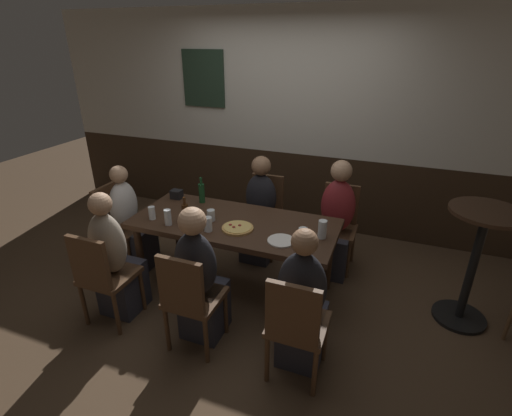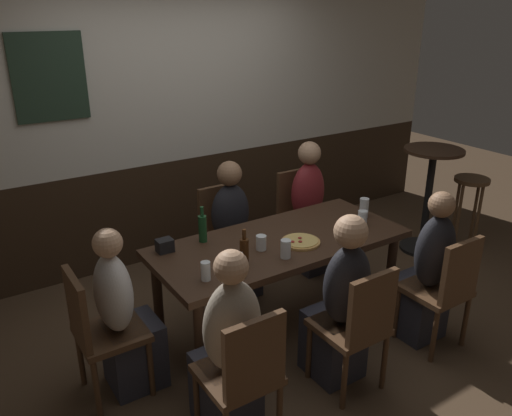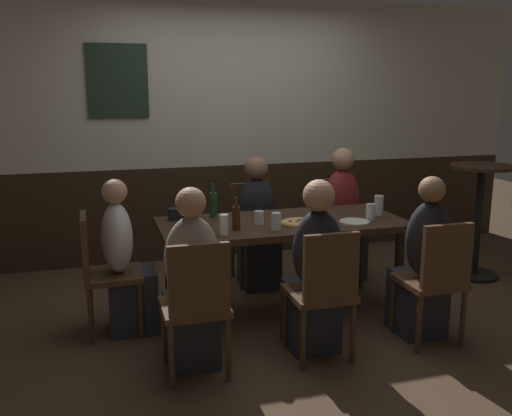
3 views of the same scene
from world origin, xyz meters
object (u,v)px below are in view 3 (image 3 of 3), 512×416
chair_left_near (196,301)px  person_mid_near (314,279)px  chair_mid_near (324,288)px  chair_right_near (436,276)px  side_bar_table (479,212)px  pint_glass_pale (276,223)px  plate_white_large (355,222)px  highball_clear (224,226)px  dining_table (282,231)px  chair_right_far (336,220)px  person_mid_far (258,232)px  pint_glass_amber (379,206)px  beer_bottle_brown (236,217)px  beer_glass_half (194,228)px  pint_glass_stout (371,213)px  tumbler_short (259,219)px  chair_head_west (102,267)px  person_right_far (343,223)px  person_left_near (192,293)px  person_right_near (423,270)px  person_head_west (125,269)px  chair_mid_far (253,226)px  beer_bottle_green (213,204)px  pizza (299,223)px

chair_left_near → person_mid_near: bearing=11.1°
chair_mid_near → chair_right_near: same height
chair_left_near → side_bar_table: bearing=21.9°
pint_glass_pale → plate_white_large: pint_glass_pale is taller
plate_white_large → highball_clear: bearing=-175.9°
dining_table → person_mid_near: size_ratio=1.59×
chair_right_far → person_mid_far: (-0.82, -0.16, -0.01)m
pint_glass_amber → beer_bottle_brown: size_ratio=0.65×
person_mid_near → person_mid_far: (-0.00, 1.33, -0.01)m
pint_glass_pale → highball_clear: bearing=-176.7°
pint_glass_pale → beer_glass_half: bearing=177.6°
person_mid_far → side_bar_table: person_mid_far is taller
beer_bottle_brown → chair_left_near: bearing=-122.2°
chair_mid_near → side_bar_table: (2.01, 1.14, 0.12)m
chair_left_near → person_mid_far: bearing=61.1°
pint_glass_stout → pint_glass_amber: size_ratio=0.78×
tumbler_short → beer_bottle_brown: bearing=-152.5°
person_mid_far → pint_glass_stout: person_mid_far is taller
chair_left_near → beer_bottle_brown: bearing=57.8°
chair_right_far → pint_glass_amber: bearing=-90.9°
chair_head_west → pint_glass_stout: chair_head_west is taller
dining_table → person_right_far: size_ratio=1.55×
person_left_near → person_right_near: bearing=0.0°
chair_right_far → person_head_west: (-2.00, -0.82, -0.03)m
side_bar_table → chair_mid_far: bearing=165.7°
person_mid_near → chair_mid_far: bearing=90.0°
beer_bottle_green → pint_glass_stout: bearing=-19.9°
side_bar_table → beer_bottle_green: bearing=-179.3°
beer_bottle_brown → person_left_near: bearing=-129.7°
person_right_near → person_left_near: person_left_near is taller
person_head_west → chair_left_near: bearing=-66.2°
chair_mid_far → chair_left_near: size_ratio=1.00×
tumbler_short → pint_glass_pale: bearing=-69.8°
person_head_west → pizza: 1.31m
chair_head_west → person_mid_far: (1.35, 0.66, -0.01)m
dining_table → beer_glass_half: (-0.72, -0.22, 0.13)m
chair_head_west → pint_glass_amber: size_ratio=5.63×
chair_mid_near → plate_white_large: size_ratio=3.87×
person_right_near → highball_clear: person_right_near is taller
chair_right_near → person_left_near: size_ratio=0.75×
pint_glass_pale → beer_glass_half: pint_glass_pale is taller
chair_right_near → chair_right_far: bearing=90.0°
pint_glass_stout → beer_bottle_brown: bearing=-178.7°
chair_right_near → person_mid_near: bearing=168.9°
person_right_near → chair_left_near: bearing=-174.4°
plate_white_large → side_bar_table: bearing=18.7°
person_mid_far → pint_glass_amber: bearing=-40.0°
pizza → beer_bottle_brown: (-0.49, -0.04, 0.08)m
person_right_far → beer_bottle_green: bearing=-163.5°
chair_right_near → pint_glass_stout: bearing=102.0°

